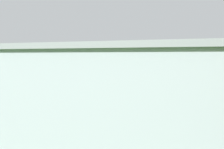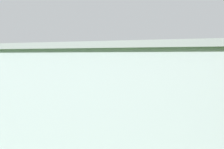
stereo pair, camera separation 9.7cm
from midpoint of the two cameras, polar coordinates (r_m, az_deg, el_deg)
The scene contains 4 objects.
ground_plane at distance 63.95m, azimuth 4.68°, elevation -2.36°, with size 400.00×400.00×0.00m, color #3D6628.
hangar at distance 29.79m, azimuth -17.72°, elevation -2.20°, with size 39.35×13.45×7.04m.
biplane at distance 57.71m, azimuth 3.93°, elevation 2.12°, with size 7.79×7.88×3.64m.
person_beside_truck at distance 52.73m, azimuth -17.14°, elevation -2.73°, with size 0.51×0.51×1.78m.
Camera 2 is at (-25.07, 58.49, 6.31)m, focal length 52.61 mm.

